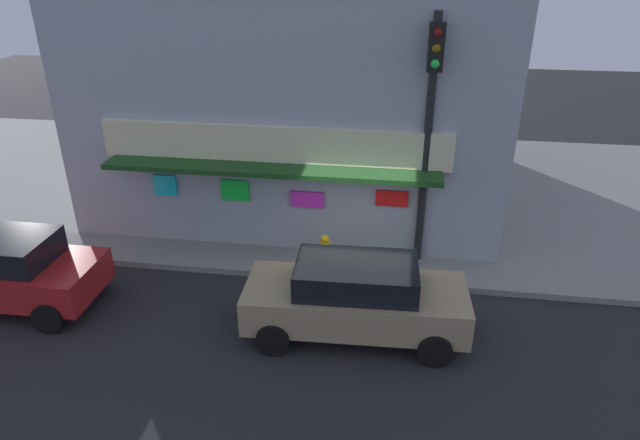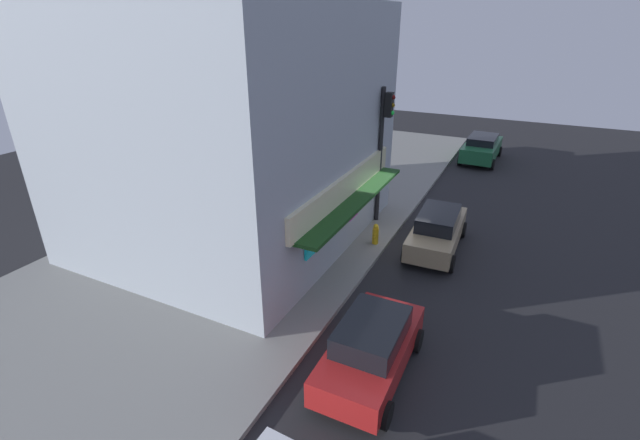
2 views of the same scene
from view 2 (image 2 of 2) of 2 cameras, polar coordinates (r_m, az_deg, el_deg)
The scene contains 10 objects.
ground_plane at distance 18.13m, azimuth 9.23°, elevation -2.76°, with size 54.34×54.34×0.00m, color #232326.
sidewalk at distance 20.20m, azimuth -5.96°, elevation 0.65°, with size 36.23×11.16×0.15m, color gray.
corner_building at distance 17.37m, azimuth -11.13°, elevation 11.73°, with size 10.83×10.12×8.70m.
traffic_light at distance 18.39m, azimuth 8.20°, elevation 10.32°, with size 0.32×0.58×5.69m.
fire_hydrant at distance 17.38m, azimuth 7.20°, elevation -1.82°, with size 0.49×0.25×0.84m.
trash_can at distance 15.72m, azimuth -1.39°, elevation -4.40°, with size 0.50×0.50×0.94m, color #2D2D2D.
pedestrian at distance 17.09m, azimuth 2.75°, elevation 0.15°, with size 0.55×0.46×1.82m.
parked_car_tan at distance 17.59m, azimuth 14.96°, elevation -1.25°, with size 4.37×2.01×1.58m.
parked_car_green at distance 29.84m, azimuth 20.22°, elevation 8.80°, with size 4.61×2.20×1.59m.
parked_car_red at distance 11.45m, azimuth 6.62°, elevation -16.11°, with size 3.92×1.96×1.61m.
Camera 2 is at (-15.52, -4.42, 8.28)m, focal length 24.69 mm.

